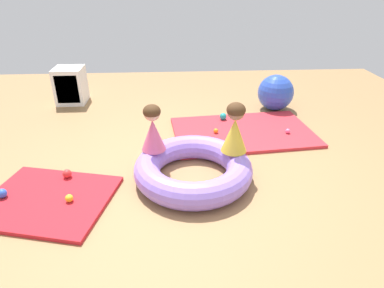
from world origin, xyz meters
The scene contains 14 objects.
ground_plane centered at (0.00, 0.00, 0.00)m, with size 8.00×8.00×0.00m, color #9E7549.
gym_mat_center_rear centered at (-1.35, -0.37, 0.02)m, with size 1.12×0.93×0.04m, color red.
gym_mat_front centered at (0.74, 0.96, 0.02)m, with size 1.79×1.13×0.04m, color red.
inflatable_cushion centered at (0.02, -0.09, 0.13)m, with size 1.19×1.19×0.26m, color #9975EA.
child_in_yellow centered at (0.45, 0.04, 0.51)m, with size 0.36×0.36×0.52m.
child_in_pink centered at (-0.37, 0.11, 0.50)m, with size 0.35×0.35×0.49m.
play_ball_pink centered at (1.30, 0.85, 0.07)m, with size 0.06×0.06×0.06m, color pink.
play_ball_blue centered at (-1.76, -0.33, 0.08)m, with size 0.09×0.09×0.09m, color blue.
play_ball_red centered at (-1.25, -0.03, 0.08)m, with size 0.09×0.09×0.09m, color red.
play_ball_yellow centered at (-1.12, -0.43, 0.08)m, with size 0.07×0.07×0.07m, color yellow.
play_ball_teal centered at (0.53, 1.34, 0.09)m, with size 0.10×0.10×0.10m, color teal.
play_ball_orange centered at (0.38, 0.91, 0.07)m, with size 0.06×0.06×0.06m, color orange.
exercise_ball_large centered at (1.38, 1.78, 0.27)m, with size 0.53×0.53×0.53m, color blue.
storage_cube centered at (-1.78, 2.26, 0.28)m, with size 0.44×0.44×0.56m.
Camera 1 is at (-0.16, -2.92, 1.90)m, focal length 31.08 mm.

